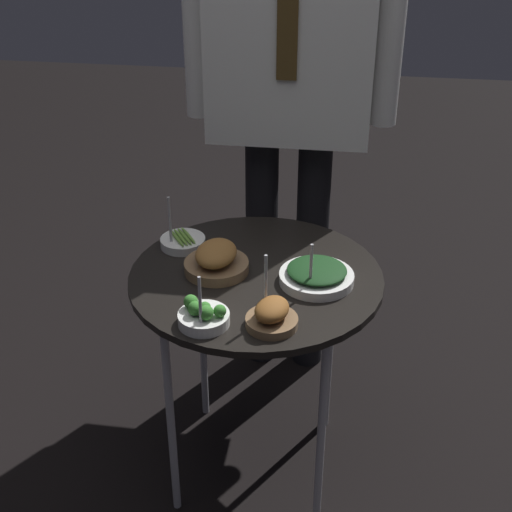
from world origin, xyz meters
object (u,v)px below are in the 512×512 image
serving_cart (256,291)px  bowl_broccoli_front_center (203,315)px  bowl_roast_front_left (217,259)px  waiter_figure (291,57)px  bowl_asparagus_far_rim (183,241)px  bowl_spinach_back_left (317,275)px  bowl_roast_near_rim (272,315)px

serving_cart → bowl_broccoli_front_center: bearing=-110.4°
bowl_roast_front_left → waiter_figure: bearing=76.3°
bowl_roast_front_left → bowl_asparagus_far_rim: size_ratio=1.07×
serving_cart → waiter_figure: 0.66m
serving_cart → waiter_figure: size_ratio=0.39×
bowl_spinach_back_left → bowl_roast_front_left: bearing=175.3°
waiter_figure → bowl_spinach_back_left: bearing=-76.5°
bowl_spinach_back_left → bowl_roast_front_left: 0.24m
bowl_roast_near_rim → bowl_broccoli_front_center: bearing=-173.9°
bowl_roast_near_rim → bowl_asparagus_far_rim: bowl_roast_near_rim is taller
bowl_broccoli_front_center → bowl_asparagus_far_rim: (-0.12, 0.33, -0.01)m
bowl_roast_front_left → bowl_roast_near_rim: 0.26m
bowl_spinach_back_left → waiter_figure: waiter_figure is taller
serving_cart → bowl_asparagus_far_rim: (-0.21, 0.11, 0.06)m
bowl_roast_near_rim → waiter_figure: waiter_figure is taller
bowl_spinach_back_left → bowl_asparagus_far_rim: bearing=160.5°
bowl_spinach_back_left → bowl_asparagus_far_rim: size_ratio=1.21×
bowl_broccoli_front_center → bowl_asparagus_far_rim: bearing=110.7°
bowl_roast_near_rim → waiter_figure: 0.79m
serving_cart → bowl_broccoli_front_center: bowl_broccoli_front_center is taller
bowl_roast_front_left → waiter_figure: (0.12, 0.49, 0.36)m
serving_cart → bowl_roast_front_left: size_ratio=4.00×
serving_cart → bowl_roast_front_left: 0.12m
bowl_spinach_back_left → serving_cart: bearing=174.1°
bowl_roast_front_left → bowl_asparagus_far_rim: (-0.11, 0.10, -0.02)m
bowl_roast_near_rim → waiter_figure: bearing=93.3°
bowl_spinach_back_left → bowl_broccoli_front_center: 0.30m
bowl_spinach_back_left → bowl_roast_front_left: bowl_spinach_back_left is taller
bowl_roast_front_left → bowl_broccoli_front_center: (0.01, -0.22, -0.01)m
serving_cart → bowl_spinach_back_left: size_ratio=3.54×
serving_cart → bowl_asparagus_far_rim: 0.24m
bowl_spinach_back_left → bowl_roast_near_rim: (-0.08, -0.19, 0.01)m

